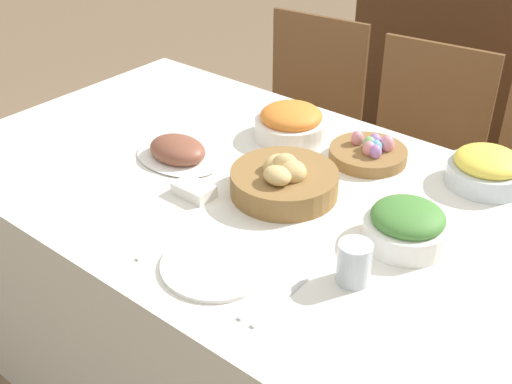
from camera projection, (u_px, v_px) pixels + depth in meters
name	position (u px, v px, depth m)	size (l,w,h in m)	color
dining_table	(269.00, 301.00, 1.88)	(1.88, 1.03, 0.76)	silver
chair_far_center	(415.00, 163.00, 2.36)	(0.47, 0.47, 0.91)	brown
chair_far_left	(301.00, 124.00, 2.64)	(0.47, 0.47, 0.91)	brown
sideboard	(487.00, 82.00, 3.04)	(1.24, 0.44, 0.96)	#4C2D19
bread_basket	(284.00, 179.00, 1.65)	(0.28, 0.28, 0.12)	olive
egg_basket	(369.00, 152.00, 1.81)	(0.22, 0.22, 0.08)	olive
ham_platter	(178.00, 152.00, 1.81)	(0.27, 0.19, 0.07)	white
pineapple_bowl	(487.00, 169.00, 1.68)	(0.21, 0.21, 0.10)	silver
carrot_bowl	(291.00, 123.00, 1.91)	(0.22, 0.22, 0.10)	white
green_salad_bowl	(407.00, 225.00, 1.46)	(0.20, 0.20, 0.10)	white
dinner_plate	(217.00, 264.00, 1.41)	(0.25, 0.25, 0.01)	white
fork	(169.00, 240.00, 1.49)	(0.01, 0.20, 0.00)	silver
knife	(270.00, 294.00, 1.33)	(0.01, 0.20, 0.00)	silver
spoon	(282.00, 300.00, 1.32)	(0.01, 0.20, 0.00)	silver
drinking_cup	(354.00, 263.00, 1.35)	(0.07, 0.07, 0.10)	silver
butter_dish	(194.00, 190.00, 1.65)	(0.11, 0.07, 0.03)	white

